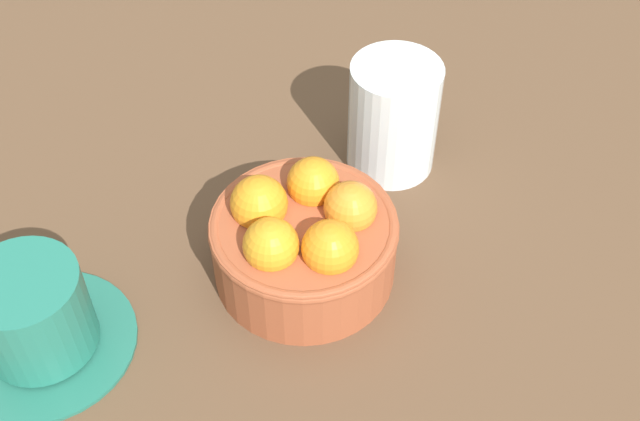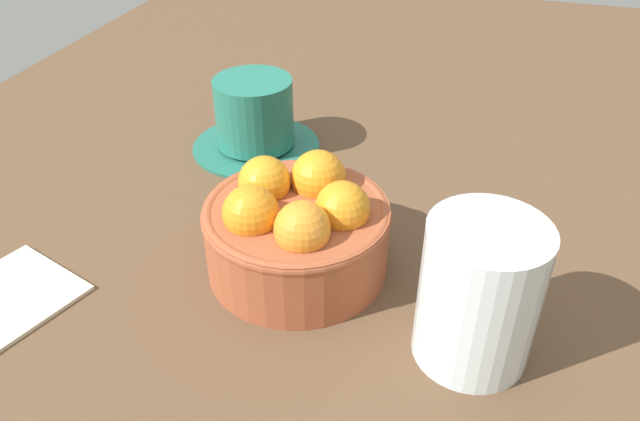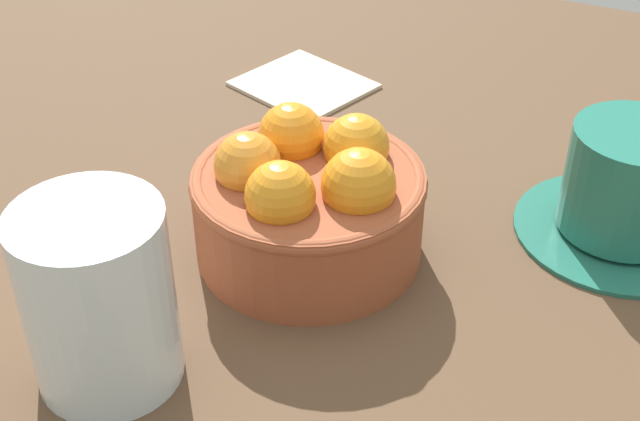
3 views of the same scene
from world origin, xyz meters
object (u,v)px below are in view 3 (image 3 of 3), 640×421
water_glass (99,298)px  folded_napkin (304,83)px  terracotta_bowl (309,200)px  coffee_cup (627,190)px

water_glass → folded_napkin: 33.51cm
terracotta_bowl → coffee_cup: 19.57cm
terracotta_bowl → folded_napkin: 21.96cm
terracotta_bowl → coffee_cup: size_ratio=1.07×
water_glass → folded_napkin: (-5.22, 32.76, -4.70)cm
coffee_cup → water_glass: size_ratio=1.30×
terracotta_bowl → water_glass: bearing=-109.5°
water_glass → folded_napkin: size_ratio=1.05×
terracotta_bowl → water_glass: size_ratio=1.39×
water_glass → coffee_cup: bearing=47.6°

